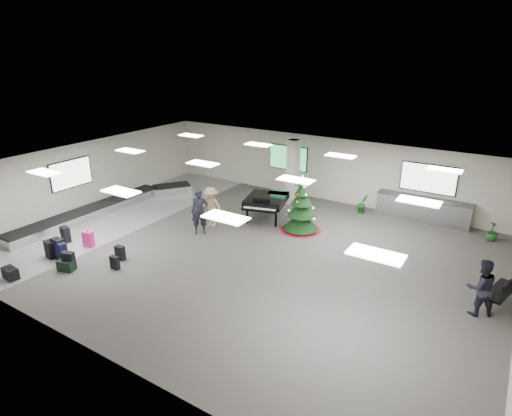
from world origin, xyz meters
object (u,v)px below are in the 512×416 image
Objects in this scene: service_counter at (423,209)px; traveler_b at (211,207)px; traveler_a at (200,212)px; traveler_bench at (481,287)px; baggage_carousel at (108,207)px; potted_plant_right at (492,231)px; grand_piano at (266,201)px; christmas_tree at (301,212)px; pink_suitcase at (88,239)px; bench at (506,288)px; potted_plant_left at (363,204)px.

traveler_b is (-7.60, -5.49, 0.33)m from service_counter.
service_counter is at bearing 0.95° from traveler_a.
baggage_carousel is at bearing -33.24° from traveler_bench.
potted_plant_right is (10.37, 5.71, -0.56)m from traveler_a.
grand_piano is 1.30× the size of traveler_a.
christmas_tree reaches higher than traveler_b.
christmas_tree is 7.59m from traveler_bench.
grand_piano is 9.48m from traveler_bench.
traveler_a is at bearing 35.26° from pink_suitcase.
traveler_a is (5.33, 0.35, 0.75)m from baggage_carousel.
bench is 11.22m from traveler_b.
potted_plant_right is at bearing -10.58° from traveler_a.
pink_suitcase is at bearing -136.87° from service_counter.
pink_suitcase is 0.38× the size of bench.
traveler_a is at bearing -151.16° from potted_plant_right.
grand_piano reaches higher than bench.
potted_plant_left is (5.02, 5.01, -0.43)m from traveler_b.
traveler_b is at bearing -145.64° from grand_piano.
grand_piano is 9.35m from potted_plant_right.
traveler_bench is (9.00, -2.98, 0.00)m from grand_piano.
baggage_carousel is 14.50m from service_counter.
traveler_bench reaches higher than potted_plant_right.
potted_plant_left is at bearing 154.99° from bench.
traveler_b is (-0.10, 0.89, -0.08)m from traveler_a.
traveler_bench reaches higher than grand_piano.
christmas_tree is at bearing -54.74° from traveler_bench.
traveler_bench is 2.18× the size of potted_plant_right.
bench is (13.98, 4.07, 0.26)m from pink_suitcase.
potted_plant_left is at bearing 10.79° from traveler_a.
traveler_bench is at bearing -47.51° from potted_plant_left.
bench is 0.96× the size of traveler_b.
potted_plant_left is at bearing 35.84° from pink_suitcase.
baggage_carousel is at bearing -170.96° from grand_piano.
bench is at bearing -39.84° from potted_plant_left.
traveler_b is 1.00× the size of traveler_bench.
traveler_a is at bearing -129.79° from potted_plant_left.
baggage_carousel is 5.40m from traveler_a.
potted_plant_right is (2.86, -0.67, -0.14)m from service_counter.
traveler_bench is (7.09, -2.71, 0.03)m from christmas_tree.
grand_piano is at bearing 24.71° from baggage_carousel.
traveler_b is 11.53m from potted_plant_right.
pink_suitcase is at bearing -121.04° from traveler_b.
pink_suitcase is 0.81× the size of potted_plant_right.
service_counter is 2.31× the size of traveler_bench.
grand_piano is 4.64m from potted_plant_left.
service_counter is 9.39m from traveler_b.
potted_plant_right is at bearing 24.62° from christmas_tree.
christmas_tree is at bearing 27.14° from traveler_b.
potted_plant_left is at bearing -169.54° from service_counter.
grand_piano is at bearing -161.80° from potted_plant_right.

